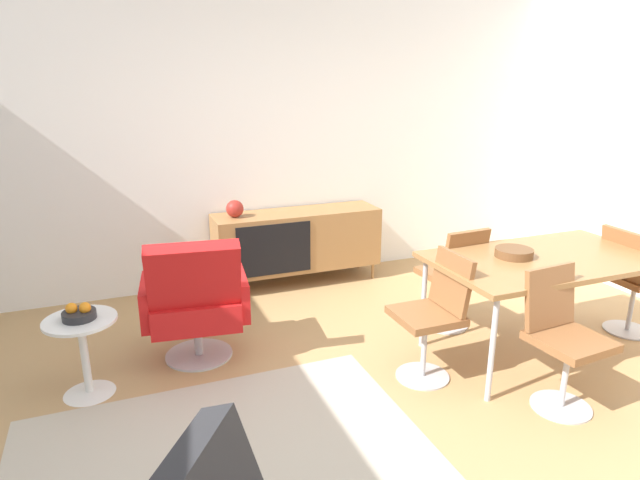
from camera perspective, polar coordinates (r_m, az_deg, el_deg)
The scene contains 14 objects.
ground_plane at distance 3.38m, azimuth 5.50°, elevation -18.41°, with size 8.32×8.32×0.00m, color tan.
wall_back at distance 5.24m, azimuth -7.20°, elevation 10.64°, with size 6.80×0.12×2.80m, color white.
sideboard at distance 5.24m, azimuth -2.43°, elevation 0.03°, with size 1.60×0.45×0.72m.
vase_cobalt at distance 4.99m, azimuth -8.95°, elevation 3.27°, with size 0.16×0.16×0.16m.
dining_table at distance 4.12m, azimuth 22.53°, elevation -2.21°, with size 1.60×0.90×0.74m.
wooden_bowl_on_table at distance 4.02m, azimuth 19.73°, elevation -1.27°, with size 0.26×0.26×0.06m, color brown.
dining_chair_back_left at distance 4.38m, azimuth 13.90°, elevation -3.46°, with size 0.42×0.45×0.86m.
dining_chair_front_left at distance 3.60m, azimuth 24.11°, elevation -9.02°, with size 0.43×0.45×0.86m.
dining_chair_near_window at distance 3.66m, azimuth 11.92°, elevation -7.38°, with size 0.42×0.40×0.86m.
dining_chair_far_end at distance 4.83m, azimuth 29.89°, elevation -3.36°, with size 0.44×0.41×0.86m.
lounge_chair_red at distance 3.87m, azimuth -12.98°, elevation -6.15°, with size 0.78×0.73×0.95m.
side_table_round at distance 3.76m, azimuth -23.60°, elevation -10.35°, with size 0.44×0.44×0.52m.
fruit_bowl at distance 3.66m, azimuth -24.03°, elevation -7.06°, with size 0.20×0.20×0.11m.
area_rug at distance 3.09m, azimuth -9.78°, elevation -22.51°, with size 2.20×1.70×0.01m, color #B7AD99.
Camera 1 is at (-1.30, -2.45, 1.94)m, focal length 30.42 mm.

